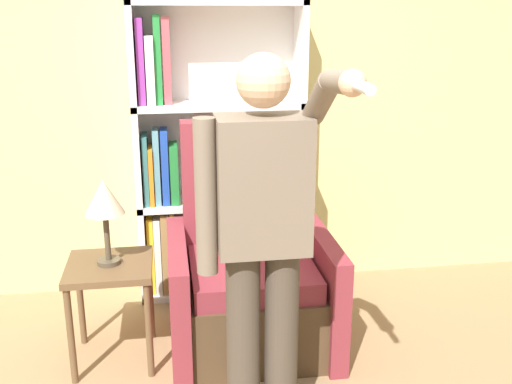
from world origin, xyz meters
name	(u,v)px	position (x,y,z in m)	size (l,w,h in m)	color
wall_back	(181,83)	(0.00, 2.03, 1.40)	(8.00, 0.06, 2.80)	#DBCC84
bookcase	(200,160)	(0.10, 1.87, 0.93)	(1.08, 0.28, 1.92)	white
armchair	(249,277)	(0.33, 1.22, 0.38)	(0.91, 0.86, 1.25)	#4C3823
person_standing	(263,233)	(0.27, 0.41, 0.97)	(0.53, 0.78, 1.70)	#473D33
side_table	(110,280)	(-0.44, 1.10, 0.47)	(0.45, 0.45, 0.57)	brown
table_lamp	(104,201)	(-0.44, 1.10, 0.92)	(0.21, 0.21, 0.46)	#4C4233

